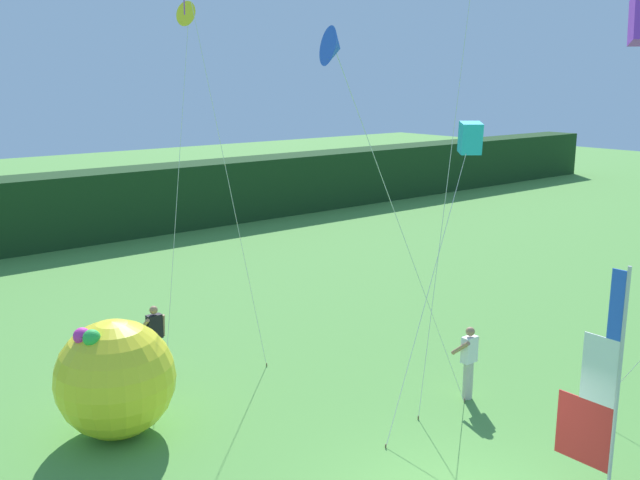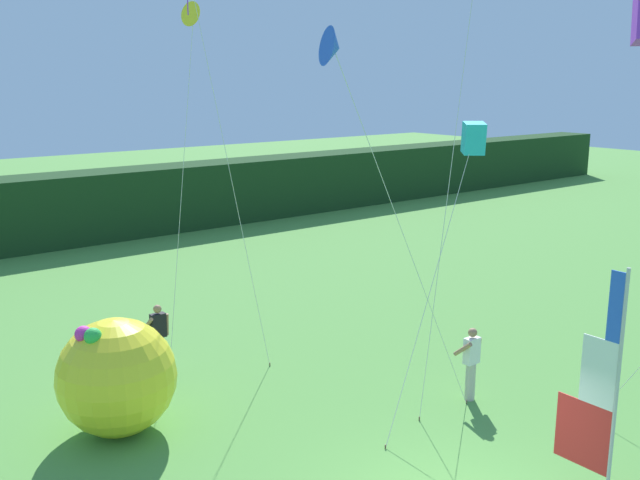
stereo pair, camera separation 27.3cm
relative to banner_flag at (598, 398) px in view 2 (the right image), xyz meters
The scene contains 9 objects.
distant_treeline 24.98m from the banner_flag, 94.23° to the left, with size 80.00×2.40×2.98m, color #193819.
banner_flag is the anchor object (origin of this frame).
person_near_banner 10.29m from the banner_flag, 106.25° to the left, with size 0.55×0.48×1.64m.
person_mid_field 4.52m from the banner_flag, 66.19° to the left, with size 0.55×0.48×1.67m.
inflatable_balloon 8.91m from the banner_flag, 123.75° to the left, with size 2.36×2.36×2.39m.
folding_chair 9.75m from the banner_flag, 112.80° to the left, with size 0.51×0.51×0.89m.
kite_cyan_box_2 6.44m from the banner_flag, 63.35° to the left, with size 3.94×1.54×6.05m.
kite_yellow_delta_5 12.18m from the banner_flag, 97.31° to the left, with size 1.38×0.67×8.74m.
kite_blue_delta_6 7.02m from the banner_flag, 119.74° to the left, with size 4.09×0.73×7.81m.
Camera 2 is at (-8.11, -6.78, 6.96)m, focal length 40.29 mm.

